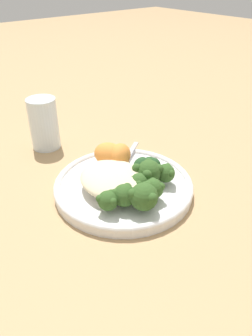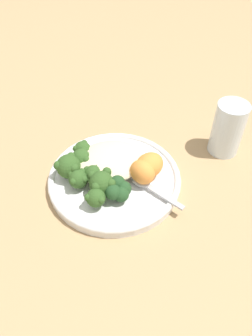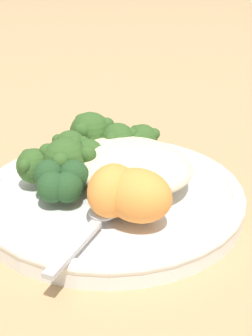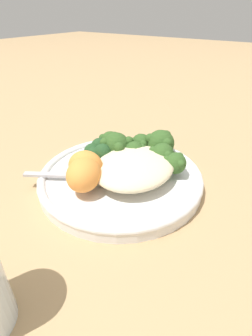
{
  "view_description": "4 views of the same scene",
  "coord_description": "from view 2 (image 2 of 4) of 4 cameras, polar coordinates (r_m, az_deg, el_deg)",
  "views": [
    {
      "loc": [
        -0.35,
        0.31,
        0.34
      ],
      "look_at": [
        0.03,
        -0.0,
        0.03
      ],
      "focal_mm": 35.0,
      "sensor_mm": 36.0,
      "label": 1
    },
    {
      "loc": [
        -0.08,
        -0.38,
        0.46
      ],
      "look_at": [
        0.03,
        0.0,
        0.05
      ],
      "focal_mm": 35.0,
      "sensor_mm": 36.0,
      "label": 2
    },
    {
      "loc": [
        0.34,
        -0.19,
        0.22
      ],
      "look_at": [
        0.01,
        0.03,
        0.03
      ],
      "focal_mm": 50.0,
      "sensor_mm": 36.0,
      "label": 3
    },
    {
      "loc": [
        0.28,
        0.21,
        0.23
      ],
      "look_at": [
        0.03,
        0.03,
        0.04
      ],
      "focal_mm": 28.0,
      "sensor_mm": 36.0,
      "label": 4
    }
  ],
  "objects": [
    {
      "name": "ground_plane",
      "position": [
        0.6,
        -3.15,
        -3.98
      ],
      "size": [
        4.0,
        4.0,
        0.0
      ],
      "primitive_type": "plane",
      "color": "tan"
    },
    {
      "name": "broccoli_stalk_3",
      "position": [
        0.58,
        -6.67,
        -1.48
      ],
      "size": [
        0.11,
        0.04,
        0.03
      ],
      "rotation": [
        0.0,
        0.0,
        3.33
      ],
      "color": "#8EB25B",
      "rests_on": "plate"
    },
    {
      "name": "broccoli_stalk_0",
      "position": [
        0.62,
        -6.58,
        2.71
      ],
      "size": [
        0.09,
        0.09,
        0.03
      ],
      "rotation": [
        0.0,
        0.0,
        2.35
      ],
      "color": "#8EB25B",
      "rests_on": "plate"
    },
    {
      "name": "broccoli_stalk_4",
      "position": [
        0.58,
        -4.83,
        -0.85
      ],
      "size": [
        0.08,
        0.04,
        0.03
      ],
      "rotation": [
        0.0,
        0.0,
        3.34
      ],
      "color": "#8EB25B",
      "rests_on": "plate"
    },
    {
      "name": "plate",
      "position": [
        0.6,
        -2.0,
        -1.88
      ],
      "size": [
        0.24,
        0.24,
        0.02
      ],
      "color": "white",
      "rests_on": "ground_plane"
    },
    {
      "name": "broccoli_stalk_6",
      "position": [
        0.55,
        -4.1,
        -3.74
      ],
      "size": [
        0.09,
        0.09,
        0.03
      ],
      "rotation": [
        0.0,
        0.0,
        3.96
      ],
      "color": "#8EB25B",
      "rests_on": "plate"
    },
    {
      "name": "sweet_potato_chunk_1",
      "position": [
        0.59,
        3.9,
        0.8
      ],
      "size": [
        0.07,
        0.07,
        0.04
      ],
      "primitive_type": "ellipsoid",
      "rotation": [
        0.0,
        0.0,
        0.48
      ],
      "color": "orange",
      "rests_on": "plate"
    },
    {
      "name": "water_glass",
      "position": [
        0.67,
        17.31,
        6.55
      ],
      "size": [
        0.06,
        0.06,
        0.11
      ],
      "primitive_type": "cylinder",
      "color": "silver",
      "rests_on": "ground_plane"
    },
    {
      "name": "broccoli_stalk_5",
      "position": [
        0.56,
        -3.81,
        -2.17
      ],
      "size": [
        0.09,
        0.08,
        0.04
      ],
      "rotation": [
        0.0,
        0.0,
        3.87
      ],
      "color": "#8EB25B",
      "rests_on": "plate"
    },
    {
      "name": "sweet_potato_chunk_0",
      "position": [
        0.57,
        2.87,
        -0.72
      ],
      "size": [
        0.06,
        0.06,
        0.04
      ],
      "primitive_type": "ellipsoid",
      "rotation": [
        0.0,
        0.0,
        5.22
      ],
      "color": "orange",
      "rests_on": "plate"
    },
    {
      "name": "broccoli_stalk_2",
      "position": [
        0.59,
        -9.08,
        0.24
      ],
      "size": [
        0.13,
        0.05,
        0.04
      ],
      "rotation": [
        0.0,
        0.0,
        2.98
      ],
      "color": "#8EB25B",
      "rests_on": "plate"
    },
    {
      "name": "kale_tuft",
      "position": [
        0.55,
        -1.52,
        -3.72
      ],
      "size": [
        0.05,
        0.05,
        0.03
      ],
      "color": "#234723",
      "rests_on": "plate"
    },
    {
      "name": "spoon",
      "position": [
        0.57,
        3.63,
        -2.91
      ],
      "size": [
        0.07,
        0.1,
        0.01
      ],
      "rotation": [
        0.0,
        0.0,
        5.27
      ],
      "color": "#B7B7BC",
      "rests_on": "plate"
    },
    {
      "name": "quinoa_mound",
      "position": [
        0.6,
        -2.91,
        1.22
      ],
      "size": [
        0.13,
        0.11,
        0.03
      ],
      "primitive_type": "ellipsoid",
      "color": "beige",
      "rests_on": "plate"
    },
    {
      "name": "broccoli_stalk_1",
      "position": [
        0.6,
        -6.82,
        1.4
      ],
      "size": [
        0.1,
        0.06,
        0.04
      ],
      "rotation": [
        0.0,
        0.0,
        2.68
      ],
      "color": "#8EB25B",
      "rests_on": "plate"
    }
  ]
}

